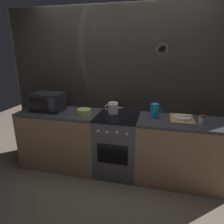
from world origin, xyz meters
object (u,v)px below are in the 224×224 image
object	(u,v)px
dish_pile	(182,118)
mixing_bowl	(84,112)
microwave	(48,102)
kettle	(113,108)
spice_jar	(202,119)
stove_unit	(117,145)
pitcher	(155,111)

from	to	relation	value
dish_pile	mixing_bowl	bearing A→B (deg)	-175.70
microwave	kettle	world-z (taller)	microwave
microwave	mixing_bowl	distance (m)	0.63
kettle	spice_jar	world-z (taller)	kettle
stove_unit	mixing_bowl	distance (m)	0.69
pitcher	mixing_bowl	bearing A→B (deg)	-175.08
microwave	mixing_bowl	xyz separation A→B (m)	(0.61, -0.07, -0.10)
pitcher	dish_pile	size ratio (longest dim) A/B	0.50
spice_jar	kettle	bearing A→B (deg)	173.49
mixing_bowl	pitcher	distance (m)	1.00
stove_unit	spice_jar	world-z (taller)	spice_jar
mixing_bowl	dish_pile	size ratio (longest dim) A/B	0.50
pitcher	spice_jar	bearing A→B (deg)	-6.66
dish_pile	spice_jar	size ratio (longest dim) A/B	3.81
microwave	dish_pile	size ratio (longest dim) A/B	1.15
kettle	spice_jar	distance (m)	1.20
microwave	kettle	size ratio (longest dim) A/B	1.62
microwave	pitcher	xyz separation A→B (m)	(1.60, 0.01, -0.03)
stove_unit	pitcher	distance (m)	0.75
pitcher	spice_jar	xyz separation A→B (m)	(0.59, -0.07, -0.05)
kettle	dish_pile	size ratio (longest dim) A/B	0.71
stove_unit	microwave	distance (m)	1.24
mixing_bowl	pitcher	xyz separation A→B (m)	(0.99, 0.09, 0.06)
pitcher	dish_pile	distance (m)	0.37
pitcher	dish_pile	bearing A→B (deg)	2.60
stove_unit	kettle	xyz separation A→B (m)	(-0.09, 0.10, 0.53)
dish_pile	spice_jar	world-z (taller)	spice_jar
dish_pile	spice_jar	distance (m)	0.25
dish_pile	stove_unit	bearing A→B (deg)	-176.78
microwave	spice_jar	bearing A→B (deg)	-1.43
microwave	spice_jar	distance (m)	2.20
stove_unit	kettle	bearing A→B (deg)	130.79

